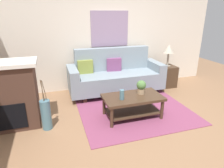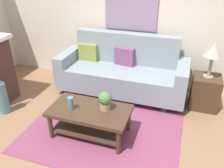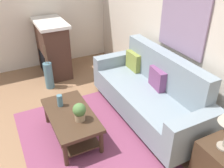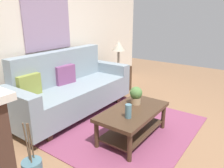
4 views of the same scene
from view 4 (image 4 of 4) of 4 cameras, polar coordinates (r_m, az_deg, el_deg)
The scene contains 15 objects.
ground_plane at distance 3.26m, azimuth 11.60°, elevation -13.93°, with size 9.63×9.63×0.00m, color #8C6647.
wall_back at distance 4.12m, azimuth -16.02°, elevation 12.44°, with size 5.63×0.10×2.70m, color beige.
area_rug at distance 3.45m, azimuth 3.90°, elevation -11.50°, with size 2.20×1.81×0.01m, color #843D5B.
couch at distance 3.88m, azimuth -10.52°, elevation -1.43°, with size 2.28×0.84×1.08m.
throw_pillow_olive at distance 3.48m, azimuth -20.66°, elevation -0.30°, with size 0.36×0.12×0.32m, color olive.
throw_pillow_plum at distance 3.89m, azimuth -12.02°, elevation 2.39°, with size 0.36×0.12×0.32m, color #7A4270.
coffee_table at distance 3.12m, azimuth 5.37°, elevation -8.54°, with size 1.10×0.60×0.43m.
tabletop_vase at distance 2.80m, azimuth 4.22°, elevation -7.00°, with size 0.08×0.08×0.18m, color slate.
potted_plant_tabletop at distance 3.20m, azimuth 6.20°, elevation -2.79°, with size 0.18×0.18×0.26m.
side_table at distance 4.97m, azimuth 1.63°, elevation 1.40°, with size 0.44×0.44×0.56m, color #422D1E.
table_lamp at distance 4.81m, azimuth 1.70°, elevation 9.57°, with size 0.28×0.28×0.57m.
floor_vase_branch_a at distance 1.97m, azimuth -20.16°, elevation -13.68°, with size 0.01×0.01×0.36m, color brown.
floor_vase_branch_b at distance 1.97m, azimuth -21.19°, elevation -13.82°, with size 0.01×0.01×0.36m, color brown.
floor_vase_branch_c at distance 1.94m, azimuth -20.59°, elevation -14.20°, with size 0.01×0.01×0.36m, color brown.
framed_painting at distance 4.02m, azimuth -16.22°, elevation 14.56°, with size 0.95×0.03×0.86m, color gray.
Camera 4 is at (-2.57, -1.06, 1.71)m, focal length 35.46 mm.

